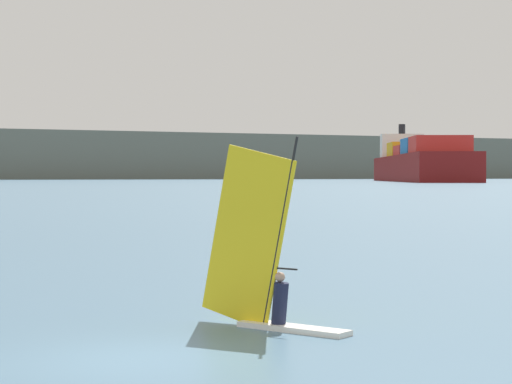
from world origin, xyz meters
The scene contains 4 objects.
ground_plane centered at (0.00, 0.00, 0.00)m, with size 4000.00×4000.00×0.00m, color #476B84.
windsurfer centered at (3.13, 2.83, 1.25)m, with size 2.75×3.13×4.27m.
cargo_ship centered at (189.30, 445.14, 9.61)m, with size 70.06×182.38×34.08m.
distant_headland centered at (247.35, 942.75, 19.13)m, with size 1329.79×356.53×38.25m, color #60665B.
Camera 1 is at (-1.46, -17.01, 3.36)m, focal length 65.32 mm.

